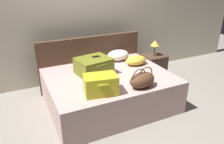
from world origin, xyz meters
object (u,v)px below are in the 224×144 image
object	(u,v)px
pillow_near_headboard	(136,60)
nightstand	(153,67)
hard_case_large	(94,66)
hard_case_medium	(101,85)
bed	(109,90)
table_lamp	(155,44)
duffel_bag	(142,80)
pillow_center_head	(118,55)

from	to	relation	value
pillow_near_headboard	nightstand	size ratio (longest dim) A/B	0.76
hard_case_large	nightstand	xyz separation A→B (m)	(1.46, 0.35, -0.41)
pillow_near_headboard	nightstand	world-z (taller)	pillow_near_headboard
nightstand	hard_case_medium	bearing A→B (deg)	-147.85
bed	table_lamp	world-z (taller)	table_lamp
hard_case_large	duffel_bag	size ratio (longest dim) A/B	1.35
hard_case_medium	nightstand	distance (m)	1.95
duffel_bag	pillow_near_headboard	world-z (taller)	duffel_bag
nightstand	table_lamp	bearing A→B (deg)	-153.43
hard_case_medium	table_lamp	size ratio (longest dim) A/B	1.53
pillow_near_headboard	table_lamp	world-z (taller)	table_lamp
pillow_near_headboard	table_lamp	bearing A→B (deg)	25.85
nightstand	pillow_near_headboard	bearing A→B (deg)	-154.15
hard_case_medium	pillow_center_head	size ratio (longest dim) A/B	1.12
bed	hard_case_medium	bearing A→B (deg)	-125.40
bed	hard_case_large	distance (m)	0.48
duffel_bag	pillow_center_head	distance (m)	1.16
hard_case_medium	table_lamp	distance (m)	1.91
hard_case_medium	pillow_near_headboard	world-z (taller)	hard_case_medium
pillow_near_headboard	duffel_bag	bearing A→B (deg)	-115.74
pillow_near_headboard	pillow_center_head	world-z (taller)	pillow_center_head
bed	table_lamp	size ratio (longest dim) A/B	6.25
bed	duffel_bag	world-z (taller)	duffel_bag
hard_case_large	pillow_center_head	xyz separation A→B (m)	(0.65, 0.39, -0.04)
pillow_center_head	table_lamp	xyz separation A→B (m)	(0.81, -0.04, 0.13)
bed	pillow_near_headboard	distance (m)	0.76
bed	hard_case_large	xyz separation A→B (m)	(-0.20, 0.16, 0.41)
hard_case_medium	pillow_near_headboard	size ratio (longest dim) A/B	1.19
pillow_near_headboard	nightstand	bearing A→B (deg)	25.85
bed	pillow_near_headboard	size ratio (longest dim) A/B	4.87
hard_case_medium	pillow_near_headboard	distance (m)	1.22
hard_case_large	bed	bearing A→B (deg)	-49.78
hard_case_medium	table_lamp	bearing A→B (deg)	42.40
hard_case_medium	duffel_bag	size ratio (longest dim) A/B	1.10
hard_case_medium	pillow_center_head	world-z (taller)	hard_case_medium
duffel_bag	pillow_near_headboard	distance (m)	0.89
pillow_center_head	bed	bearing A→B (deg)	-129.05
pillow_center_head	hard_case_large	bearing A→B (deg)	-148.70
pillow_center_head	table_lamp	distance (m)	0.82
hard_case_large	duffel_bag	bearing A→B (deg)	-69.04
pillow_center_head	pillow_near_headboard	bearing A→B (deg)	-61.53
bed	duffel_bag	distance (m)	0.74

